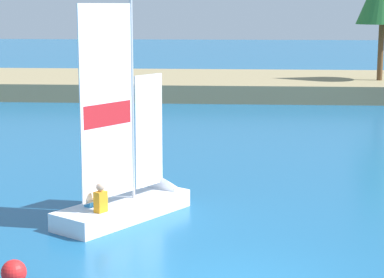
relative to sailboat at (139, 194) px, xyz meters
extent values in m
cube|color=#897A56|center=(2.47, 25.99, -0.01)|extent=(80.00, 10.26, 0.98)
cylinder|color=brown|center=(10.37, 24.48, 2.07)|extent=(0.32, 0.32, 3.17)
cube|color=white|center=(-0.32, -0.47, -0.28)|extent=(3.14, 3.83, 0.44)
cone|color=white|center=(0.74, 1.10, -0.28)|extent=(1.45, 1.40, 1.11)
cylinder|color=#B7B7BC|center=(-0.11, -0.16, 2.54)|extent=(0.08, 0.08, 5.20)
cube|color=white|center=(-0.59, -0.88, 2.47)|extent=(1.00, 1.46, 4.55)
cube|color=red|center=(-0.59, -0.88, 2.16)|extent=(0.91, 1.32, 0.55)
cube|color=white|center=(0.23, 0.35, 1.57)|extent=(0.59, 0.85, 2.85)
cylinder|color=#B7B7BC|center=(-0.59, -0.88, 0.16)|extent=(1.02, 1.48, 0.06)
cube|color=orange|center=(-0.68, -1.49, 0.19)|extent=(0.32, 0.34, 0.49)
sphere|color=tan|center=(-0.68, -1.49, 0.55)|extent=(0.20, 0.20, 0.20)
cube|color=#338CCC|center=(-1.01, -1.01, 0.17)|extent=(0.32, 0.34, 0.45)
sphere|color=tan|center=(-1.01, -1.01, 0.51)|extent=(0.20, 0.20, 0.20)
sphere|color=red|center=(-1.67, -4.94, -0.26)|extent=(0.48, 0.48, 0.48)
camera|label=1|loc=(2.61, -17.72, 4.70)|focal=68.20mm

